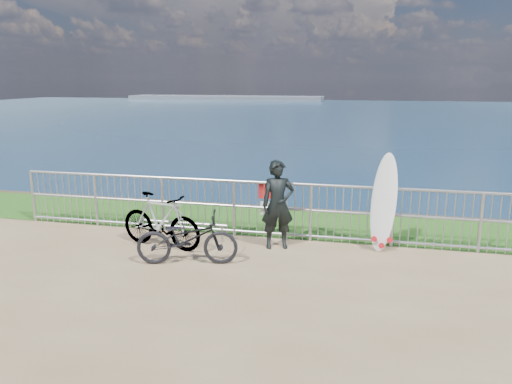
% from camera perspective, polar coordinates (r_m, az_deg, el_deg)
% --- Properties ---
extents(grass_strip, '(120.00, 120.00, 0.00)m').
position_cam_1_polar(grass_strip, '(10.84, 1.63, -3.36)').
color(grass_strip, '#1F5116').
rests_on(grass_strip, ground).
extents(seascape, '(260.00, 260.00, 5.00)m').
position_cam_1_polar(seascape, '(161.77, -3.48, 10.46)').
color(seascape, brown).
rests_on(seascape, ground).
extents(railing, '(10.06, 0.10, 1.13)m').
position_cam_1_polar(railing, '(9.65, 0.48, -1.91)').
color(railing, '#999CA2').
rests_on(railing, ground).
extents(surfer, '(0.69, 0.56, 1.62)m').
position_cam_1_polar(surfer, '(9.02, 2.51, -1.47)').
color(surfer, black).
rests_on(surfer, ground).
extents(surfboard, '(0.57, 0.53, 1.77)m').
position_cam_1_polar(surfboard, '(9.20, 14.37, -1.56)').
color(surfboard, silver).
rests_on(surfboard, ground).
extents(bicycle_near, '(1.78, 0.97, 0.89)m').
position_cam_1_polar(bicycle_near, '(8.40, -7.88, -5.29)').
color(bicycle_near, black).
rests_on(bicycle_near, ground).
extents(bicycle_far, '(1.76, 0.86, 1.02)m').
position_cam_1_polar(bicycle_far, '(9.27, -10.84, -3.22)').
color(bicycle_far, black).
rests_on(bicycle_far, ground).
extents(bike_rack, '(1.68, 0.05, 0.35)m').
position_cam_1_polar(bike_rack, '(9.71, -8.09, -3.73)').
color(bike_rack, '#999CA2').
rests_on(bike_rack, ground).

